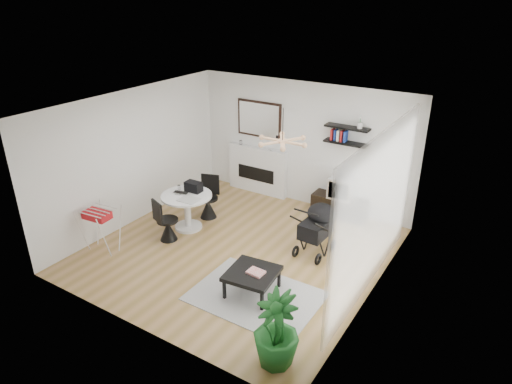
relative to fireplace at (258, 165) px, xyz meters
The scene contains 25 objects.
floor 2.75m from the fireplace, 65.59° to the right, with size 5.00×5.00×0.00m, color olive.
ceiling 3.34m from the fireplace, 65.59° to the right, with size 5.00×5.00×0.00m, color white.
wall_back 1.29m from the fireplace, ahead, with size 5.00×5.00×0.00m, color white.
wall_left 2.88m from the fireplace, 120.01° to the right, with size 5.00×5.00×0.00m, color white.
wall_right 4.39m from the fireplace, 33.95° to the right, with size 5.00×5.00×0.00m, color white.
sheer_curtain 4.20m from the fireplace, 32.43° to the right, with size 0.04×3.60×2.60m, color white.
fireplace is the anchor object (origin of this frame).
shelf_lower 2.31m from the fireplace, ahead, with size 0.90×0.25×0.04m, color black.
shelf_upper 2.45m from the fireplace, ahead, with size 0.90×0.25×0.04m, color black.
pendant_lamp 3.15m from the fireplace, 49.71° to the right, with size 0.90×0.90×0.10m, color tan, non-canonical shape.
tv_console 2.17m from the fireplace, ahead, with size 1.16×0.40×0.43m, color black.
crt_tv 2.15m from the fireplace, ahead, with size 0.50×0.44×0.44m.
dining_table 2.28m from the fireplace, 96.03° to the right, with size 1.00×1.00×0.73m.
laptop 2.33m from the fireplace, 99.23° to the right, with size 0.30×0.19×0.02m, color black.
black_bag 2.06m from the fireplace, 96.31° to the right, with size 0.33×0.20×0.20m, color black.
newspaper 2.41m from the fireplace, 91.11° to the right, with size 0.38×0.31×0.01m, color silver.
drinking_glass 2.21m from the fireplace, 103.83° to the right, with size 0.06×0.06×0.10m, color white.
chair_far 1.71m from the fireplace, 96.65° to the right, with size 0.46×0.47×0.90m.
chair_near 2.88m from the fireplace, 95.43° to the right, with size 0.45×0.46×0.86m.
drying_rack 3.89m from the fireplace, 105.16° to the right, with size 0.61×0.57×0.84m.
stroller 2.89m from the fireplace, 36.19° to the right, with size 0.55×0.86×1.02m.
rug 4.08m from the fireplace, 58.55° to the right, with size 1.96×1.41×0.01m, color gray.
coffee_table 3.94m from the fireplace, 59.30° to the right, with size 0.83×0.83×0.39m.
magazines 3.98m from the fireplace, 58.47° to the right, with size 0.26×0.20×0.04m, color #DF3A37.
potted_plant 5.40m from the fireplace, 55.58° to the right, with size 0.59×0.59×1.06m, color #1A5E21.
Camera 1 is at (4.13, -5.97, 4.47)m, focal length 32.00 mm.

